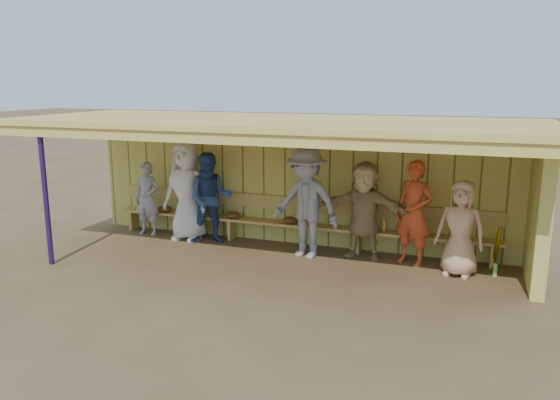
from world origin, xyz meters
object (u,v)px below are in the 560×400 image
Objects in this scene: player_g at (414,213)px; player_a at (147,199)px; player_c at (210,198)px; player_b at (187,191)px; player_e at (306,203)px; player_h at (460,229)px; bench at (294,219)px; player_f at (364,210)px.

player_a is at bearing -158.44° from player_g.
player_c is at bearing -157.46° from player_g.
player_b is 0.98× the size of player_e.
player_h is 3.16m from bench.
player_h is at bearing -27.11° from player_c.
player_c is (1.49, -0.08, 0.13)m from player_a.
player_c reaches higher than bench.
bench is (-0.44, 0.61, -0.47)m from player_e.
player_a is 3.10m from bench.
player_b reaches higher than player_g.
player_f is at bearing 3.27° from player_b.
player_a is 0.76× the size of player_e.
player_b reaches higher than player_a.
player_e is 1.26× the size of player_h.
player_h is (2.63, -0.09, -0.21)m from player_e.
bench is at bearing 179.25° from player_h.
player_b is 4.42m from player_g.
player_h reaches higher than bench.
player_c is at bearing -166.15° from bench.
bench is at bearing 4.38° from player_a.
player_c reaches higher than player_h.
player_b is at bearing -158.16° from player_g.
player_e reaches higher than player_f.
player_c is 0.89× the size of player_e.
player_g is at bearing 169.21° from player_h.
player_g is (3.87, 0.02, 0.02)m from player_c.
player_g is at bearing 20.60° from player_e.
bench is (-2.29, 0.37, -0.38)m from player_g.
player_c is 1.67m from bench.
player_a is 4.49m from player_f.
player_f reaches higher than bench.
player_e reaches higher than player_b.
player_g is (0.87, -0.06, 0.03)m from player_f.
player_g is 0.86m from player_h.
bench is (3.07, 0.31, -0.23)m from player_a.
player_h is (0.78, -0.33, -0.12)m from player_g.
player_h is at bearing -12.78° from bench.
player_h is 0.21× the size of bench.
player_h is at bearing -10.98° from player_f.
bench is at bearing 170.18° from player_f.
player_h is at bearing -4.94° from player_a.
player_h is at bearing 11.27° from player_e.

